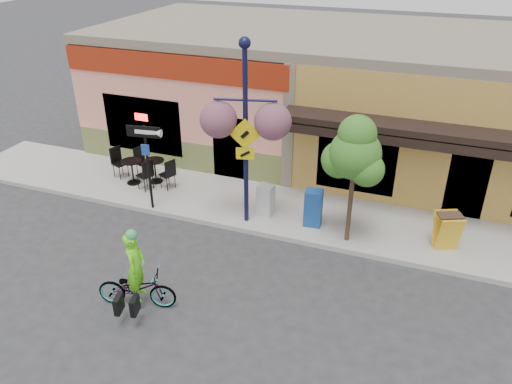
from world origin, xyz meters
TOP-DOWN VIEW (x-y plane):
  - ground at (0.00, 0.00)m, footprint 90.00×90.00m
  - sidewalk at (0.00, 2.00)m, footprint 24.00×3.00m
  - curb at (0.00, 0.55)m, footprint 24.00×0.12m
  - building at (0.00, 7.50)m, footprint 18.20×8.20m
  - bicycle at (-2.51, -3.18)m, footprint 1.92×1.05m
  - cyclist_rider at (-2.46, -3.18)m, footprint 0.54×0.70m
  - lamp_post at (-1.46, 0.97)m, footprint 1.79×1.06m
  - one_way_sign at (-4.41, 0.65)m, footprint 1.04×0.37m
  - cafe_set_left at (-5.86, 1.86)m, footprint 1.98×1.46m
  - cafe_set_right at (-5.20, 2.20)m, footprint 1.94×1.46m
  - newspaper_box_blue at (0.41, 1.42)m, footprint 0.53×0.48m
  - newspaper_box_grey at (-1.05, 1.51)m, footprint 0.48×0.45m
  - street_tree at (1.49, 0.98)m, footprint 1.46×1.46m
  - sandwich_board at (4.08, 1.32)m, footprint 0.75×0.66m

SIDE VIEW (x-z plane):
  - ground at x=0.00m, z-range 0.00..0.00m
  - sidewalk at x=0.00m, z-range 0.00..0.15m
  - curb at x=0.00m, z-range 0.00..0.15m
  - bicycle at x=-2.51m, z-range 0.00..0.96m
  - newspaper_box_grey at x=-1.05m, z-range 0.15..1.09m
  - sandwich_board at x=4.08m, z-range 0.15..1.18m
  - cafe_set_right at x=-5.20m, z-range 0.15..1.19m
  - cafe_set_left at x=-5.86m, z-range 0.15..1.22m
  - newspaper_box_blue at x=0.41m, z-range 0.15..1.24m
  - cyclist_rider at x=-2.46m, z-range 0.00..1.70m
  - one_way_sign at x=-4.41m, z-range 0.15..2.81m
  - street_tree at x=1.49m, z-range 0.15..3.77m
  - building at x=0.00m, z-range 0.00..4.50m
  - lamp_post at x=-1.46m, z-range 0.15..5.39m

